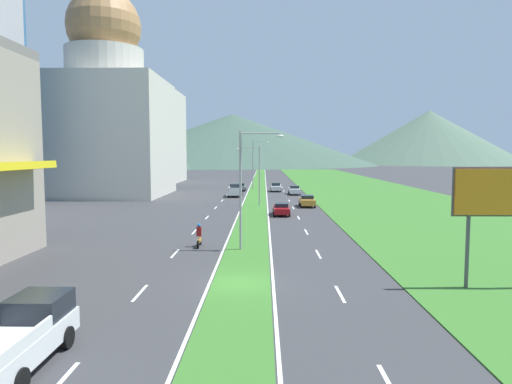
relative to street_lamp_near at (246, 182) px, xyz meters
name	(u,v)px	position (x,y,z in m)	size (l,w,h in m)	color
ground_plane	(241,284)	(0.09, -8.81, -5.07)	(600.00, 600.00, 0.00)	#38383A
grass_median	(257,192)	(0.09, 51.19, -5.04)	(3.20, 240.00, 0.06)	#387028
grass_verge_right	(368,192)	(20.69, 51.19, -5.04)	(24.00, 240.00, 0.06)	#387028
lane_dash_left_1	(60,383)	(-5.01, -19.64, -5.07)	(0.16, 2.80, 0.01)	silver
lane_dash_left_2	(140,293)	(-5.01, -10.46, -5.07)	(0.16, 2.80, 0.01)	silver
lane_dash_left_3	(175,254)	(-5.01, -1.28, -5.07)	(0.16, 2.80, 0.01)	silver
lane_dash_left_4	(194,232)	(-5.01, 7.90, -5.07)	(0.16, 2.80, 0.01)	silver
lane_dash_left_5	(207,217)	(-5.01, 17.08, -5.07)	(0.16, 2.80, 0.01)	silver
lane_dash_left_6	(216,208)	(-5.01, 26.26, -5.07)	(0.16, 2.80, 0.01)	silver
lane_dash_left_7	(222,201)	(-5.01, 35.44, -5.07)	(0.16, 2.80, 0.01)	silver
lane_dash_left_8	(227,195)	(-5.01, 44.62, -5.07)	(0.16, 2.80, 0.01)	silver
lane_dash_left_9	(231,191)	(-5.01, 53.80, -5.07)	(0.16, 2.80, 0.01)	silver
lane_dash_left_10	(234,187)	(-5.01, 62.98, -5.07)	(0.16, 2.80, 0.01)	silver
lane_dash_left_11	(236,184)	(-5.01, 72.15, -5.07)	(0.16, 2.80, 0.01)	silver
lane_dash_right_2	(340,294)	(5.19, -10.46, -5.07)	(0.16, 2.80, 0.01)	silver
lane_dash_right_3	(318,254)	(5.19, -1.28, -5.07)	(0.16, 2.80, 0.01)	silver
lane_dash_right_4	(306,232)	(5.19, 7.90, -5.07)	(0.16, 2.80, 0.01)	silver
lane_dash_right_5	(299,218)	(5.19, 17.08, -5.07)	(0.16, 2.80, 0.01)	silver
lane_dash_right_6	(293,208)	(5.19, 26.26, -5.07)	(0.16, 2.80, 0.01)	silver
lane_dash_right_7	(289,201)	(5.19, 35.44, -5.07)	(0.16, 2.80, 0.01)	silver
lane_dash_right_8	(286,195)	(5.19, 44.62, -5.07)	(0.16, 2.80, 0.01)	silver
lane_dash_right_9	(284,191)	(5.19, 53.80, -5.07)	(0.16, 2.80, 0.01)	silver
lane_dash_right_10	(282,187)	(5.19, 62.98, -5.07)	(0.16, 2.80, 0.01)	silver
lane_dash_right_11	(280,184)	(5.19, 72.15, -5.07)	(0.16, 2.80, 0.01)	silver
edge_line_median_left	(248,192)	(-1.66, 51.19, -5.07)	(0.16, 240.00, 0.01)	silver
edge_line_median_right	(266,192)	(1.84, 51.19, -5.07)	(0.16, 240.00, 0.01)	silver
domed_building	(106,112)	(-25.35, 44.23, 8.97)	(19.56, 19.56, 34.25)	beige
midrise_colored	(145,137)	(-28.45, 81.36, 6.07)	(17.68, 17.68, 22.29)	beige
hill_far_left	(120,140)	(-85.66, 242.02, 10.08)	(184.86, 184.86, 30.30)	#3D5647
hill_far_center	(232,140)	(-18.60, 257.12, 10.93)	(180.21, 180.21, 32.01)	#3D5647
hill_far_right	(429,137)	(114.04, 281.45, 13.09)	(123.03, 123.03, 36.33)	#516B56
street_lamp_near	(246,182)	(0.00, 0.00, 0.00)	(3.24, 0.33, 8.70)	#99999E
street_lamp_mid	(256,171)	(0.31, 28.86, -0.33)	(3.26, 0.28, 8.06)	#99999E
street_lamp_far	(255,161)	(-0.49, 57.72, 0.54)	(3.27, 0.28, 9.74)	#99999E
billboard_roadside	(506,197)	(13.86, -9.41, -0.23)	(5.51, 0.28, 6.41)	#4C4C51
car_0	(307,201)	(7.14, 27.70, -4.29)	(2.01, 4.23, 1.54)	#C6842D
car_1	(281,209)	(3.36, 19.31, -4.35)	(1.93, 4.48, 1.39)	maroon
car_2	(294,190)	(6.64, 45.83, -4.27)	(1.96, 4.73, 1.55)	silver
car_3	(241,187)	(-3.11, 53.58, -4.31)	(1.90, 4.49, 1.49)	slate
car_4	(276,187)	(3.60, 52.36, -4.26)	(1.95, 4.56, 1.62)	silver
pickup_truck_0	(22,336)	(-6.84, -18.35, -4.09)	(2.18, 5.40, 2.00)	silver
pickup_truck_1	(235,190)	(-3.42, 42.31, -4.09)	(2.18, 5.40, 2.00)	silver
motorcycle_rider	(199,237)	(-3.62, 1.18, -4.33)	(0.36, 2.00, 1.80)	black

